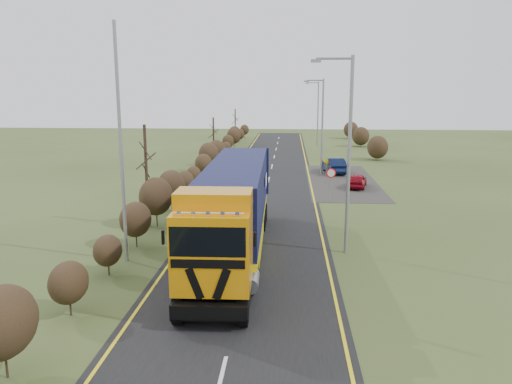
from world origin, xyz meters
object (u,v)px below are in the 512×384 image
object	(u,v)px
car_blue_sedan	(334,165)
speed_sign	(331,178)
car_red_hatchback	(357,181)
streetlight_near	(347,147)
lorry	(234,205)

from	to	relation	value
car_blue_sedan	speed_sign	size ratio (longest dim) A/B	1.80
car_red_hatchback	streetlight_near	xyz separation A→B (m)	(-2.89, -17.05, 4.70)
lorry	streetlight_near	distance (m)	6.11
lorry	speed_sign	size ratio (longest dim) A/B	6.45
car_red_hatchback	speed_sign	distance (m)	6.52
lorry	car_blue_sedan	size ratio (longest dim) A/B	3.59
car_red_hatchback	speed_sign	bearing A→B (deg)	78.32
car_blue_sedan	streetlight_near	xyz separation A→B (m)	(-1.61, -24.46, 4.55)
lorry	streetlight_near	size ratio (longest dim) A/B	1.70
streetlight_near	lorry	bearing A→B (deg)	-170.75
lorry	car_blue_sedan	xyz separation A→B (m)	(7.00, 25.34, -1.82)
speed_sign	car_blue_sedan	bearing A→B (deg)	84.06
lorry	car_red_hatchback	bearing A→B (deg)	64.07
streetlight_near	speed_sign	bearing A→B (deg)	88.83
lorry	speed_sign	distance (m)	13.36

